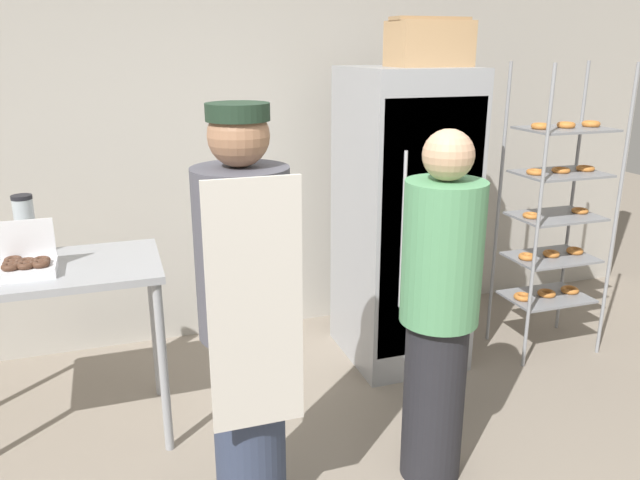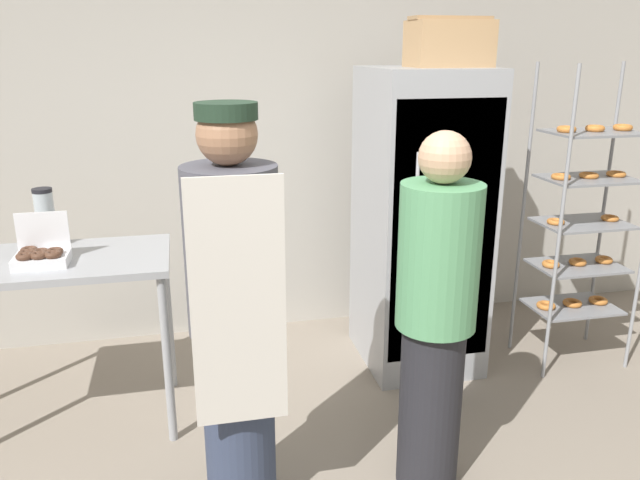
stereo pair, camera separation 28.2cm
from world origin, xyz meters
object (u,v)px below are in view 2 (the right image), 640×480
object	(u,v)px
refrigerator	(420,222)
cardboard_storage_box	(449,43)
baking_rack	(583,222)
person_baker	(235,315)
donut_box	(41,255)
person_customer	(435,316)
blender_pitcher	(46,221)

from	to	relation	value
refrigerator	cardboard_storage_box	world-z (taller)	cardboard_storage_box
baking_rack	person_baker	bearing A→B (deg)	-157.40
baking_rack	donut_box	bearing A→B (deg)	-176.90
refrigerator	person_baker	bearing A→B (deg)	-137.30
person_customer	blender_pitcher	bearing A→B (deg)	147.98
baking_rack	donut_box	world-z (taller)	baking_rack
refrigerator	donut_box	bearing A→B (deg)	-169.52
blender_pitcher	person_customer	distance (m)	2.04
donut_box	person_customer	bearing A→B (deg)	-24.18
baking_rack	cardboard_storage_box	size ratio (longest dim) A/B	4.15
donut_box	baking_rack	bearing A→B (deg)	3.10
baking_rack	cardboard_storage_box	world-z (taller)	cardboard_storage_box
baking_rack	cardboard_storage_box	distance (m)	1.36
refrigerator	person_customer	bearing A→B (deg)	-108.16
baking_rack	blender_pitcher	world-z (taller)	baking_rack
blender_pitcher	refrigerator	bearing A→B (deg)	1.91
refrigerator	baking_rack	xyz separation A→B (m)	(0.96, -0.22, -0.00)
blender_pitcher	person_baker	bearing A→B (deg)	-50.41
baking_rack	donut_box	distance (m)	3.04
cardboard_storage_box	person_baker	world-z (taller)	cardboard_storage_box
cardboard_storage_box	baking_rack	bearing A→B (deg)	-10.51
refrigerator	cardboard_storage_box	xyz separation A→B (m)	(0.09, -0.06, 1.04)
donut_box	person_customer	world-z (taller)	person_customer
baking_rack	donut_box	size ratio (longest dim) A/B	7.46
donut_box	person_baker	xyz separation A→B (m)	(0.85, -0.74, -0.07)
donut_box	blender_pitcher	world-z (taller)	blender_pitcher
refrigerator	person_baker	distance (m)	1.66
person_baker	person_customer	distance (m)	0.85
blender_pitcher	cardboard_storage_box	bearing A→B (deg)	0.31
person_baker	person_customer	bearing A→B (deg)	-1.24
person_baker	person_customer	xyz separation A→B (m)	(0.85, -0.02, -0.08)
donut_box	blender_pitcher	xyz separation A→B (m)	(-0.02, 0.31, 0.09)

